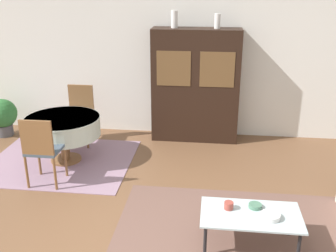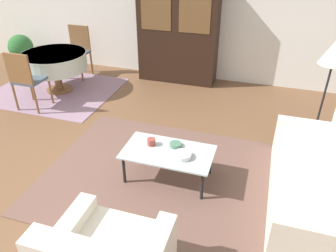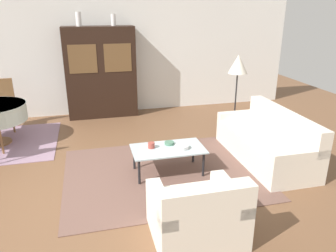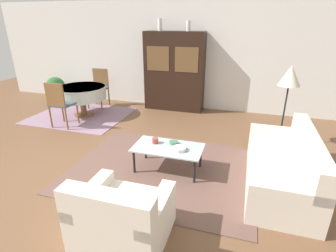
% 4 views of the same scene
% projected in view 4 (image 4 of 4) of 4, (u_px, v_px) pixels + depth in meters
% --- Properties ---
extents(ground_plane, '(14.00, 14.00, 0.00)m').
position_uv_depth(ground_plane, '(90.00, 168.00, 4.22)').
color(ground_plane, brown).
extents(wall_back, '(10.00, 0.06, 2.70)m').
position_uv_depth(wall_back, '(161.00, 55.00, 6.93)').
color(wall_back, white).
rests_on(wall_back, ground_plane).
extents(area_rug, '(2.86, 2.30, 0.01)m').
position_uv_depth(area_rug, '(163.00, 168.00, 4.19)').
color(area_rug, brown).
rests_on(area_rug, ground_plane).
extents(dining_rug, '(2.23, 1.88, 0.01)m').
position_uv_depth(dining_rug, '(81.00, 116.00, 6.52)').
color(dining_rug, gray).
rests_on(dining_rug, ground_plane).
extents(couch, '(0.85, 1.95, 0.80)m').
position_uv_depth(couch, '(284.00, 168.00, 3.67)').
color(couch, silver).
rests_on(couch, ground_plane).
extents(armchair, '(0.94, 0.81, 0.77)m').
position_uv_depth(armchair, '(121.00, 217.00, 2.74)').
color(armchair, silver).
rests_on(armchair, ground_plane).
extents(coffee_table, '(1.06, 0.59, 0.39)m').
position_uv_depth(coffee_table, '(168.00, 149.00, 4.03)').
color(coffee_table, black).
rests_on(coffee_table, area_rug).
extents(display_cabinet, '(1.51, 0.47, 1.97)m').
position_uv_depth(display_cabinet, '(174.00, 72.00, 6.69)').
color(display_cabinet, black).
rests_on(display_cabinet, ground_plane).
extents(dining_table, '(1.16, 1.16, 0.72)m').
position_uv_depth(dining_table, '(82.00, 93.00, 6.32)').
color(dining_table, brown).
rests_on(dining_table, dining_rug).
extents(dining_chair_near, '(0.44, 0.44, 1.00)m').
position_uv_depth(dining_chair_near, '(60.00, 102.00, 5.61)').
color(dining_chair_near, brown).
rests_on(dining_chair_near, dining_rug).
extents(dining_chair_far, '(0.44, 0.44, 1.00)m').
position_uv_depth(dining_chair_far, '(99.00, 85.00, 7.03)').
color(dining_chair_far, brown).
rests_on(dining_chair_far, dining_rug).
extents(floor_lamp, '(0.37, 0.37, 1.50)m').
position_uv_depth(floor_lamp, '(290.00, 79.00, 4.55)').
color(floor_lamp, black).
rests_on(floor_lamp, ground_plane).
extents(cup, '(0.10, 0.10, 0.08)m').
position_uv_depth(cup, '(155.00, 141.00, 4.13)').
color(cup, '#9E4238').
rests_on(cup, coffee_table).
extents(bowl, '(0.20, 0.20, 0.05)m').
position_uv_depth(bowl, '(179.00, 149.00, 3.90)').
color(bowl, white).
rests_on(bowl, coffee_table).
extents(bowl_small, '(0.14, 0.14, 0.04)m').
position_uv_depth(bowl_small, '(174.00, 143.00, 4.11)').
color(bowl_small, '#4C7A60').
rests_on(bowl_small, coffee_table).
extents(vase_tall, '(0.11, 0.11, 0.29)m').
position_uv_depth(vase_tall, '(160.00, 25.00, 6.38)').
color(vase_tall, white).
rests_on(vase_tall, display_cabinet).
extents(vase_short, '(0.10, 0.10, 0.24)m').
position_uv_depth(vase_short, '(188.00, 26.00, 6.19)').
color(vase_short, white).
rests_on(vase_short, display_cabinet).
extents(potted_plant, '(0.53, 0.53, 0.70)m').
position_uv_depth(potted_plant, '(56.00, 87.00, 7.62)').
color(potted_plant, '#4C4C51').
rests_on(potted_plant, ground_plane).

